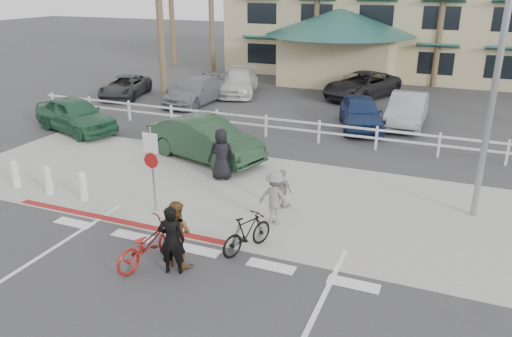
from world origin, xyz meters
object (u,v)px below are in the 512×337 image
at_px(bike_red, 148,243).
at_px(bike_black, 247,233).
at_px(car_red_compact, 75,115).
at_px(car_white_sedan, 205,139).
at_px(sign_post, 153,166).

distance_m(bike_red, bike_black, 2.45).
xyz_separation_m(bike_black, car_red_compact, (-11.47, 6.93, 0.28)).
bearing_deg(bike_black, car_white_sedan, -31.26).
xyz_separation_m(sign_post, bike_red, (1.47, -2.55, -0.92)).
distance_m(sign_post, bike_black, 3.76).
xyz_separation_m(bike_red, car_red_compact, (-9.48, 8.37, 0.26)).
bearing_deg(car_white_sedan, sign_post, -153.89).
relative_size(sign_post, bike_red, 1.45).
relative_size(car_white_sedan, car_red_compact, 1.06).
height_order(bike_black, car_white_sedan, car_white_sedan).
bearing_deg(bike_red, bike_black, -132.49).
relative_size(bike_red, car_white_sedan, 0.41).
relative_size(bike_black, car_white_sedan, 0.34).
xyz_separation_m(sign_post, car_white_sedan, (-0.81, 4.72, -0.65)).
relative_size(bike_red, car_red_compact, 0.44).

